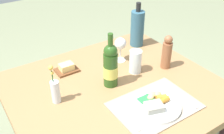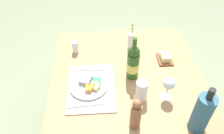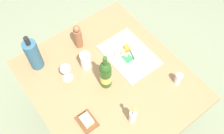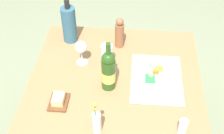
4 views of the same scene
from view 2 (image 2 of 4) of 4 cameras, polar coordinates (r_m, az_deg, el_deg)
name	(u,v)px [view 2 (image 2 of 4)]	position (r m, az deg, el deg)	size (l,w,h in m)	color
dining_table	(127,84)	(1.53, 3.73, -4.42)	(1.10, 0.99, 0.72)	#9D7549
placemat	(91,87)	(1.42, -5.32, -5.09)	(0.41, 0.30, 0.01)	gray
dinner_plate	(89,85)	(1.42, -5.85, -4.48)	(0.24, 0.24, 0.04)	white
fork	(91,69)	(1.53, -5.40, -0.56)	(0.02, 0.19, 0.01)	silver
knife	(86,105)	(1.33, -6.72, -9.62)	(0.01, 0.20, 0.01)	silver
flower_vase	(131,40)	(1.68, 4.83, 6.82)	(0.04, 0.04, 0.21)	silver
butter_dish	(165,58)	(1.64, 13.28, 2.21)	(0.13, 0.10, 0.05)	brown
salt_shaker	(75,47)	(1.67, -9.33, 5.07)	(0.04, 0.04, 0.09)	white
water_tumbler	(141,92)	(1.33, 7.50, -6.24)	(0.07, 0.07, 0.14)	silver
cooler_bottle	(202,113)	(1.23, 21.93, -10.87)	(0.09, 0.09, 0.30)	#335E73
pepper_mill	(135,114)	(1.18, 5.87, -11.88)	(0.06, 0.06, 0.21)	#945938
wine_glass	(169,84)	(1.32, 14.24, -4.24)	(0.07, 0.07, 0.16)	white
wine_bottle	(133,63)	(1.41, 5.38, 1.13)	(0.08, 0.08, 0.31)	#294F1A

